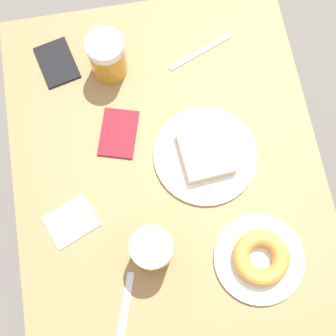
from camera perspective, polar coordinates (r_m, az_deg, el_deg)
ground_plane at (r=1.90m, az=0.00°, el=-6.61°), size 8.00×8.00×0.00m
table at (r=1.21m, az=0.00°, el=-1.21°), size 0.75×0.97×0.77m
plate_with_cake at (r=1.14m, az=4.59°, el=1.69°), size 0.25×0.25×0.04m
plate_with_donut at (r=1.10m, az=11.17°, el=-10.73°), size 0.21×0.21×0.05m
beer_mug_left at (r=1.04m, az=-1.95°, el=-9.93°), size 0.09×0.09×0.13m
beer_mug_center at (r=1.19m, az=-7.41°, el=13.32°), size 0.09×0.09×0.13m
napkin_folded at (r=1.13m, az=-11.69°, el=-6.40°), size 0.14×0.13×0.00m
fork at (r=1.27m, az=3.99°, el=13.95°), size 0.18×0.08×0.00m
knife at (r=1.10m, az=-5.48°, el=-17.82°), size 0.08×0.20×0.00m
passport_near_edge at (r=1.28m, az=-13.38°, el=12.39°), size 0.12×0.14×0.01m
passport_far_edge at (r=1.17m, az=-6.06°, el=4.25°), size 0.12×0.15×0.01m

